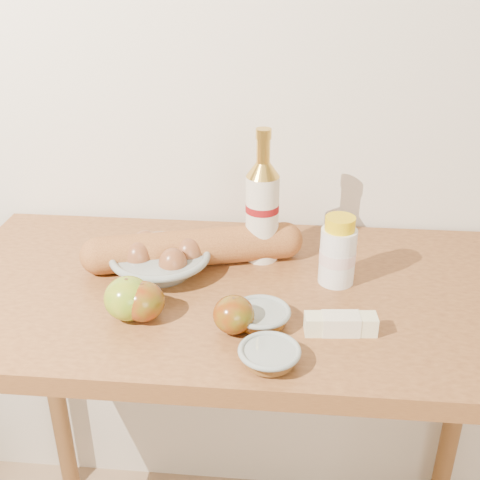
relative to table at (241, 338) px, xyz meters
The scene contains 12 objects.
back_wall 0.62m from the table, 90.00° to the left, with size 3.50×0.02×2.60m, color beige.
table is the anchor object (origin of this frame).
bourbon_bottle 0.27m from the table, 75.68° to the left, with size 0.08×0.08×0.29m.
cream_bottle 0.27m from the table, 12.02° to the left, with size 0.08×0.08×0.14m.
egg_bowl 0.23m from the table, 164.97° to the left, with size 0.25×0.25×0.07m.
baguette 0.21m from the table, 141.84° to the left, with size 0.47×0.20×0.08m.
apple_yellowgreen 0.28m from the table, 147.78° to the right, with size 0.11×0.11×0.08m.
apple_redgreen_front 0.26m from the table, 143.26° to the right, with size 0.10×0.10×0.07m.
apple_redgreen_right 0.22m from the table, 90.04° to the right, with size 0.08×0.08×0.07m.
sugar_bowl 0.28m from the table, 74.03° to the right, with size 0.13×0.13×0.03m.
syrup_bowl 0.19m from the table, 69.39° to the right, with size 0.14×0.14×0.03m.
butter_stick 0.27m from the table, 36.08° to the right, with size 0.13×0.05×0.04m.
Camera 1 is at (0.09, 0.16, 1.52)m, focal length 45.00 mm.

